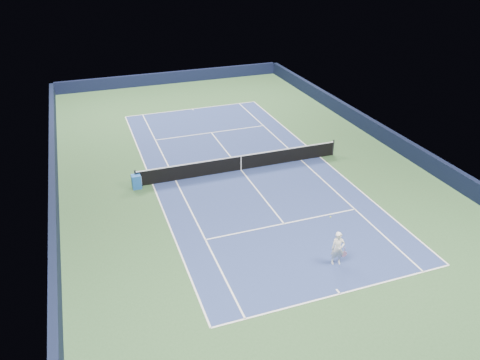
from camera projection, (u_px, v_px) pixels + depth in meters
name	position (u px, v px, depth m)	size (l,w,h in m)	color
ground	(241.00, 170.00, 28.86)	(40.00, 40.00, 0.00)	#2D4F2B
wall_far	(171.00, 78.00, 45.06)	(22.00, 0.35, 1.10)	#101532
wall_right	(390.00, 138.00, 31.82)	(0.35, 40.00, 1.10)	black
wall_left	(54.00, 191.00, 25.38)	(0.35, 40.00, 1.10)	black
court_surface	(241.00, 170.00, 28.86)	(10.97, 23.77, 0.01)	navy
baseline_far	(192.00, 109.00, 38.73)	(10.97, 0.08, 0.00)	white
baseline_near	(340.00, 294.00, 18.98)	(10.97, 0.08, 0.00)	white
sideline_doubles_right	(320.00, 157.00, 30.49)	(0.08, 23.77, 0.00)	white
sideline_doubles_left	(153.00, 184.00, 27.22)	(0.08, 23.77, 0.00)	white
sideline_singles_right	(301.00, 160.00, 30.08)	(0.08, 23.77, 0.00)	white
sideline_singles_left	(176.00, 180.00, 27.63)	(0.08, 23.77, 0.00)	white
service_line_far	(211.00, 133.00, 34.17)	(8.23, 0.08, 0.00)	white
service_line_near	(284.00, 224.00, 23.54)	(8.23, 0.08, 0.00)	white
center_service_line	(241.00, 170.00, 28.85)	(0.08, 12.80, 0.00)	white
center_mark_far	(193.00, 109.00, 38.60)	(0.08, 0.30, 0.00)	white
center_mark_near	(338.00, 291.00, 19.11)	(0.08, 0.30, 0.00)	white
tennis_net	(241.00, 162.00, 28.62)	(12.90, 0.10, 1.07)	black
sponsor_cube	(136.00, 182.00, 26.62)	(0.58, 0.47, 0.83)	#1D56B1
tennis_player	(338.00, 249.00, 20.36)	(0.80, 1.30, 1.85)	white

